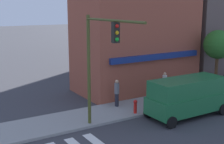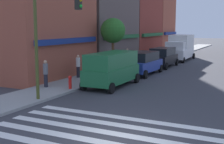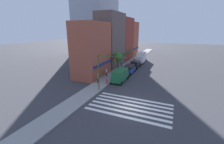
{
  "view_description": "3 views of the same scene",
  "coord_description": "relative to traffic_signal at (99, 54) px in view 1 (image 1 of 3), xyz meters",
  "views": [
    {
      "loc": [
        -4.24,
        -8.3,
        6.55
      ],
      "look_at": [
        3.29,
        4.0,
        3.5
      ],
      "focal_mm": 50.0,
      "sensor_mm": 36.0,
      "label": 1
    },
    {
      "loc": [
        -9.89,
        -4.71,
        4.13
      ],
      "look_at": [
        9.0,
        4.7,
        1.0
      ],
      "focal_mm": 50.0,
      "sensor_mm": 36.0,
      "label": 2
    },
    {
      "loc": [
        -17.4,
        -4.87,
        10.03
      ],
      "look_at": [
        3.29,
        4.0,
        3.5
      ],
      "focal_mm": 24.0,
      "sensor_mm": 36.0,
      "label": 3
    }
  ],
  "objects": [
    {
      "name": "pedestrian_grey_coat",
      "position": [
        2.9,
        2.92,
        -3.13
      ],
      "size": [
        0.32,
        0.32,
        1.77
      ],
      "rotation": [
        0.0,
        0.0,
        3.73
      ],
      "color": "#23232D",
      "rests_on": "sidewalk_left"
    },
    {
      "name": "traffic_signal",
      "position": [
        0.0,
        0.0,
        0.0
      ],
      "size": [
        0.32,
        5.01,
        6.11
      ],
      "color": "#474C1E",
      "rests_on": "ground_plane"
    },
    {
      "name": "street_tree",
      "position": [
        11.53,
        2.27,
        -0.51
      ],
      "size": [
        2.19,
        2.19,
        4.67
      ],
      "color": "brown",
      "rests_on": "sidewalk_left"
    },
    {
      "name": "fire_hydrant",
      "position": [
        3.13,
        1.17,
        -3.59
      ],
      "size": [
        0.24,
        0.24,
        0.84
      ],
      "color": "red",
      "rests_on": "sidewalk_left"
    },
    {
      "name": "sidewalk_left",
      "position": [
        -3.29,
        2.27,
        -4.13
      ],
      "size": [
        120.0,
        3.0,
        0.15
      ],
      "color": "gray",
      "rests_on": "ground_plane"
    },
    {
      "name": "van_green",
      "position": [
        5.72,
        -0.53,
        -2.92
      ],
      "size": [
        5.0,
        2.22,
        2.34
      ],
      "rotation": [
        0.0,
        0.0,
        -0.0
      ],
      "color": "#1E6638",
      "rests_on": "ground_plane"
    },
    {
      "name": "pedestrian_white_shirt",
      "position": [
        7.09,
        3.1,
        -3.13
      ],
      "size": [
        0.32,
        0.32,
        1.77
      ],
      "rotation": [
        0.0,
        0.0,
        1.2
      ],
      "color": "#23232D",
      "rests_on": "sidewalk_left"
    }
  ]
}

